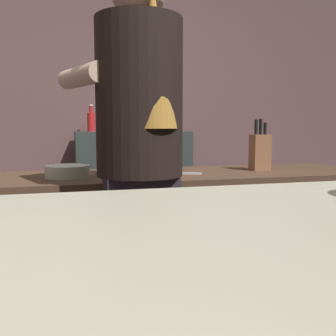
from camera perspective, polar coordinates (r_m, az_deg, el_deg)
name	(u,v)px	position (r m, az deg, el deg)	size (l,w,h in m)	color
wall_back	(89,101)	(3.43, -11.50, 9.66)	(5.20, 0.10, 2.70)	brown
prep_counter	(176,254)	(2.16, 1.17, -12.48)	(2.10, 0.60, 0.88)	#4D3324
back_shelf	(133,198)	(3.23, -5.10, -4.36)	(0.92, 0.36, 1.09)	#313A39
bartender	(141,154)	(1.54, -4.04, 2.11)	(0.50, 0.56, 1.76)	#2E2434
knife_block	(260,151)	(2.24, 13.34, 2.40)	(0.10, 0.08, 0.29)	#8F5A3E
mixing_bowl	(68,171)	(1.94, -14.52, -0.48)	(0.21, 0.21, 0.06)	silver
chefs_knife	(178,173)	(2.01, 1.53, -0.78)	(0.24, 0.03, 0.01)	silver
bottle_vinegar	(157,121)	(3.28, -1.68, 6.97)	(0.07, 0.07, 0.23)	#2B5695
bottle_olive_oil	(119,119)	(3.18, -7.16, 7.12)	(0.05, 0.05, 0.26)	red
bottle_soy	(92,121)	(3.22, -11.15, 6.76)	(0.06, 0.06, 0.22)	red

